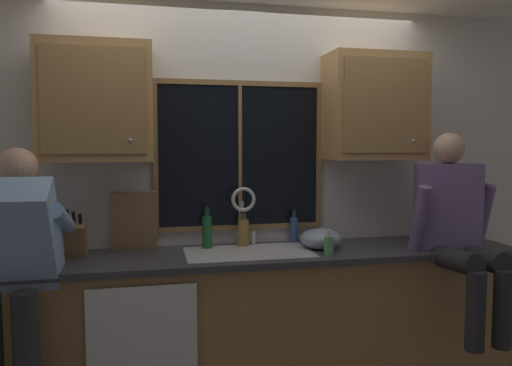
% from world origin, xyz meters
% --- Properties ---
extents(back_wall, '(5.82, 0.12, 2.55)m').
position_xyz_m(back_wall, '(0.00, 0.06, 1.27)').
color(back_wall, silver).
rests_on(back_wall, floor).
extents(window_glass, '(1.10, 0.02, 0.95)m').
position_xyz_m(window_glass, '(-0.03, -0.01, 1.52)').
color(window_glass, black).
extents(window_frame_top, '(1.17, 0.02, 0.04)m').
position_xyz_m(window_frame_top, '(-0.03, -0.02, 2.02)').
color(window_frame_top, olive).
extents(window_frame_bottom, '(1.17, 0.02, 0.04)m').
position_xyz_m(window_frame_bottom, '(-0.03, -0.02, 1.03)').
color(window_frame_bottom, olive).
extents(window_frame_left, '(0.03, 0.02, 0.95)m').
position_xyz_m(window_frame_left, '(-0.60, -0.02, 1.52)').
color(window_frame_left, olive).
extents(window_frame_right, '(0.03, 0.02, 0.95)m').
position_xyz_m(window_frame_right, '(0.54, -0.02, 1.52)').
color(window_frame_right, olive).
extents(window_mullion_center, '(0.02, 0.02, 0.95)m').
position_xyz_m(window_mullion_center, '(-0.03, -0.02, 1.52)').
color(window_mullion_center, olive).
extents(lower_cabinet_run, '(3.42, 0.58, 0.88)m').
position_xyz_m(lower_cabinet_run, '(0.00, -0.29, 0.44)').
color(lower_cabinet_run, '#A07744').
rests_on(lower_cabinet_run, floor).
extents(countertop, '(3.48, 0.62, 0.04)m').
position_xyz_m(countertop, '(0.00, -0.31, 0.90)').
color(countertop, '#38383D').
rests_on(countertop, lower_cabinet_run).
extents(dishwasher_front, '(0.60, 0.02, 0.74)m').
position_xyz_m(dishwasher_front, '(-0.69, -0.61, 0.46)').
color(dishwasher_front, white).
extents(upper_cabinet_left, '(0.67, 0.36, 0.72)m').
position_xyz_m(upper_cabinet_left, '(-0.94, -0.17, 1.86)').
color(upper_cabinet_left, '#B2844C').
extents(upper_cabinet_right, '(0.67, 0.36, 0.72)m').
position_xyz_m(upper_cabinet_right, '(0.88, -0.17, 1.86)').
color(upper_cabinet_right, '#B2844C').
extents(sink, '(0.80, 0.46, 0.21)m').
position_xyz_m(sink, '(-0.03, -0.30, 0.82)').
color(sink, '#B7B7BC').
rests_on(sink, lower_cabinet_run).
extents(faucet, '(0.18, 0.09, 0.40)m').
position_xyz_m(faucet, '(-0.02, -0.12, 1.17)').
color(faucet, silver).
rests_on(faucet, countertop).
extents(person_standing, '(0.53, 0.67, 1.59)m').
position_xyz_m(person_standing, '(-1.34, -0.63, 0.97)').
color(person_standing, '#262628').
rests_on(person_standing, floor).
extents(person_sitting_on_counter, '(0.54, 0.66, 1.26)m').
position_xyz_m(person_sitting_on_counter, '(1.27, -0.57, 1.10)').
color(person_sitting_on_counter, '#262628').
rests_on(person_sitting_on_counter, countertop).
extents(knife_block, '(0.12, 0.18, 0.32)m').
position_xyz_m(knife_block, '(-1.08, -0.20, 1.03)').
color(knife_block, olive).
rests_on(knife_block, countertop).
extents(cutting_board, '(0.29, 0.10, 0.39)m').
position_xyz_m(cutting_board, '(-0.74, -0.09, 1.11)').
color(cutting_board, '#997047').
rests_on(cutting_board, countertop).
extents(mixing_bowl, '(0.27, 0.27, 0.14)m').
position_xyz_m(mixing_bowl, '(0.46, -0.28, 0.98)').
color(mixing_bowl, '#8C99A8').
rests_on(mixing_bowl, countertop).
extents(soap_dispenser, '(0.06, 0.07, 0.16)m').
position_xyz_m(soap_dispenser, '(0.44, -0.49, 0.98)').
color(soap_dispenser, '#59A566').
rests_on(soap_dispenser, countertop).
extents(bottle_green_glass, '(0.08, 0.08, 0.24)m').
position_xyz_m(bottle_green_glass, '(-0.02, -0.10, 1.02)').
color(bottle_green_glass, olive).
rests_on(bottle_green_glass, countertop).
extents(bottle_tall_clear, '(0.05, 0.05, 0.23)m').
position_xyz_m(bottle_tall_clear, '(0.35, -0.06, 1.01)').
color(bottle_tall_clear, '#334C8C').
rests_on(bottle_tall_clear, countertop).
extents(bottle_amber_small, '(0.06, 0.06, 0.28)m').
position_xyz_m(bottle_amber_small, '(-0.27, -0.12, 1.03)').
color(bottle_amber_small, '#1E592D').
rests_on(bottle_amber_small, countertop).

